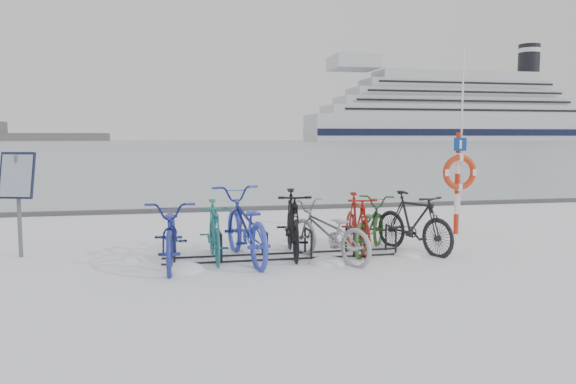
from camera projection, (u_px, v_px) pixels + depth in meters
ground at (287, 257)px, 9.15m from camera, size 900.00×900.00×0.00m
ice_sheet at (178, 143)px, 160.20m from camera, size 400.00×298.00×0.02m
quay_edge at (242, 209)px, 14.89m from camera, size 400.00×0.25×0.10m
bike_rack at (287, 246)px, 9.13m from camera, size 4.00×0.48×0.46m
info_board at (17, 182)px, 9.01m from camera, size 0.61×0.38×1.71m
lifebuoy_station at (459, 173)px, 11.15m from camera, size 0.71×0.22×3.71m
cruise_ferry at (453, 114)px, 242.47m from camera, size 128.85×24.32×42.34m
bike_0 at (172, 231)px, 8.54m from camera, size 0.77×2.05×1.06m
bike_1 at (214, 229)px, 8.95m from camera, size 0.49×1.65×0.98m
bike_2 at (245, 223)px, 8.91m from camera, size 1.08×2.34×1.18m
bike_3 at (293, 221)px, 9.27m from camera, size 0.75×1.93×1.13m
bike_4 at (328, 230)px, 8.88m from camera, size 1.42×1.96×0.98m
bike_5 at (357, 221)px, 9.60m from camera, size 0.64×1.76×1.03m
bike_6 at (369, 223)px, 9.62m from camera, size 1.54×1.86×0.95m
bike_7 at (414, 220)px, 9.57m from camera, size 1.11×1.83×1.06m
snow_drifts at (276, 262)px, 8.79m from camera, size 4.94×1.73×0.22m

